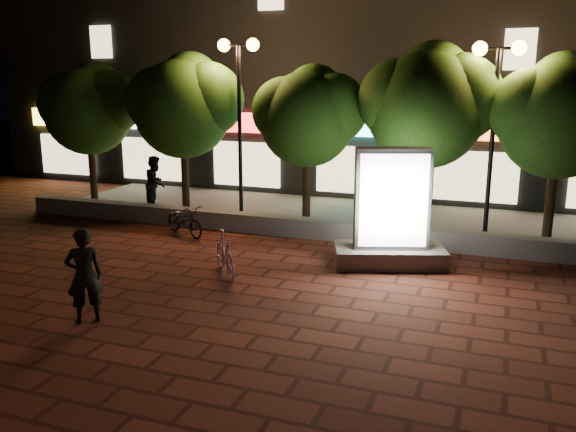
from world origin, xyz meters
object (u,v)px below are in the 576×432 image
at_px(tree_left, 185,102).
at_px(scooter_pink, 225,254).
at_px(tree_far_right, 562,112).
at_px(pedestrian, 156,183).
at_px(tree_far_left, 90,106).
at_px(tree_mid, 309,113).
at_px(scooter_parked, 185,220).
at_px(street_lamp_left, 239,83).
at_px(street_lamp_right, 496,90).
at_px(tree_right, 429,102).
at_px(rider, 84,276).
at_px(ad_kiosk, 391,218).

distance_m(tree_left, scooter_pink, 7.02).
relative_size(tree_far_right, pedestrian, 2.76).
bearing_deg(pedestrian, tree_far_right, -101.20).
distance_m(tree_far_left, tree_far_right, 14.00).
distance_m(tree_left, tree_mid, 4.00).
relative_size(scooter_parked, pedestrian, 0.93).
bearing_deg(street_lamp_left, tree_mid, 7.31).
distance_m(street_lamp_left, street_lamp_right, 7.00).
xyz_separation_m(tree_far_left, tree_far_right, (14.00, 0.00, 0.08)).
xyz_separation_m(tree_far_right, street_lamp_left, (-8.55, -0.26, 0.66)).
height_order(tree_left, street_lamp_left, street_lamp_left).
bearing_deg(street_lamp_left, tree_far_left, 177.24).
xyz_separation_m(tree_far_left, street_lamp_left, (5.45, -0.26, 0.74)).
relative_size(tree_right, street_lamp_left, 0.98).
bearing_deg(street_lamp_right, scooter_pink, -136.72).
distance_m(tree_left, tree_right, 7.30).
bearing_deg(tree_far_right, tree_left, 180.00).
xyz_separation_m(tree_far_left, street_lamp_right, (12.45, -0.26, 0.60)).
bearing_deg(tree_right, tree_left, -180.00).
bearing_deg(tree_mid, tree_far_left, 180.00).
relative_size(rider, pedestrian, 0.99).
distance_m(tree_far_left, tree_left, 3.51).
distance_m(tree_left, pedestrian, 2.70).
bearing_deg(tree_mid, pedestrian, -176.39).
xyz_separation_m(tree_left, pedestrian, (-0.98, -0.31, -2.50)).
xyz_separation_m(street_lamp_left, ad_kiosk, (5.03, -2.83, -2.94)).
bearing_deg(ad_kiosk, rider, -130.40).
distance_m(street_lamp_right, scooter_parked, 8.70).
bearing_deg(rider, scooter_pink, -154.00).
bearing_deg(tree_right, scooter_pink, -124.45).
xyz_separation_m(tree_far_left, tree_left, (3.50, 0.00, 0.15)).
bearing_deg(scooter_parked, ad_kiosk, -69.37).
bearing_deg(scooter_pink, scooter_parked, 94.73).
bearing_deg(pedestrian, street_lamp_right, -102.47).
height_order(tree_far_left, scooter_pink, tree_far_left).
relative_size(tree_right, pedestrian, 2.93).
height_order(tree_right, rider, tree_right).
xyz_separation_m(tree_mid, street_lamp_left, (-2.05, -0.26, 0.81)).
xyz_separation_m(tree_far_left, tree_mid, (7.50, -0.00, -0.08)).
bearing_deg(tree_left, tree_far_left, -180.00).
bearing_deg(tree_far_right, scooter_parked, -165.05).
relative_size(street_lamp_right, scooter_pink, 3.10).
xyz_separation_m(tree_mid, scooter_pink, (-0.20, -5.11, -2.73)).
bearing_deg(tree_far_right, scooter_pink, -142.67).
bearing_deg(scooter_pink, ad_kiosk, -6.35).
bearing_deg(street_lamp_right, tree_far_left, 178.79).
relative_size(street_lamp_left, scooter_parked, 3.21).
height_order(ad_kiosk, scooter_parked, ad_kiosk).
distance_m(street_lamp_left, pedestrian, 4.25).
relative_size(tree_left, ad_kiosk, 1.78).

